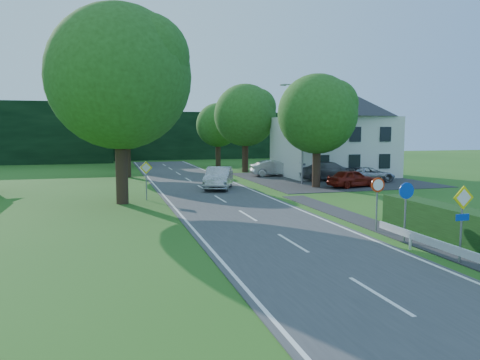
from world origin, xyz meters
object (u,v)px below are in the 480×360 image
object	(u,v)px
parked_car_red	(352,178)
parasol	(314,167)
streetlight	(301,129)
parked_car_silver_b	(368,174)
parked_car_grey	(331,171)
moving_car	(219,178)
motorcycle	(215,176)
parked_car_silver_a	(274,168)

from	to	relation	value
parked_car_red	parasol	world-z (taller)	parasol
streetlight	parked_car_red	bearing A→B (deg)	-42.59
streetlight	parked_car_silver_b	xyz separation A→B (m)	(6.24, 0.14, -3.80)
parked_car_red	parked_car_grey	world-z (taller)	parked_car_grey
moving_car	motorcycle	xyz separation A→B (m)	(0.69, 4.29, -0.31)
streetlight	motorcycle	bearing A→B (deg)	151.78
streetlight	parked_car_silver_a	world-z (taller)	streetlight
parked_car_red	parked_car_silver_b	world-z (taller)	parked_car_red
motorcycle	parked_car_silver_a	distance (m)	7.55
motorcycle	parked_car_red	world-z (taller)	parked_car_red
streetlight	moving_car	distance (m)	7.90
moving_car	parked_car_silver_b	size ratio (longest dim) A/B	1.10
motorcycle	parasol	xyz separation A→B (m)	(9.74, 1.64, 0.39)
moving_car	parked_car_grey	distance (m)	11.03
streetlight	parked_car_red	world-z (taller)	streetlight
motorcycle	moving_car	bearing A→B (deg)	-80.36
streetlight	parked_car_silver_a	bearing A→B (deg)	87.14
streetlight	parked_car_red	distance (m)	5.58
parked_car_red	parked_car_silver_b	xyz separation A→B (m)	(3.20, 2.94, -0.06)
parked_car_silver_a	parked_car_silver_b	size ratio (longest dim) A/B	1.02
moving_car	parasol	xyz separation A→B (m)	(10.44, 5.93, 0.08)
parked_car_silver_a	motorcycle	bearing A→B (deg)	123.85
parked_car_silver_b	streetlight	bearing A→B (deg)	94.67
parked_car_silver_a	parked_car_grey	size ratio (longest dim) A/B	0.81
parked_car_silver_a	parasol	bearing A→B (deg)	-117.57
moving_car	parked_car_silver_a	bearing A→B (deg)	67.49
parked_car_grey	parasol	distance (m)	3.01
parked_car_silver_b	parasol	world-z (taller)	parasol
parked_car_grey	parked_car_red	bearing A→B (deg)	-175.81
parked_car_silver_a	streetlight	bearing A→B (deg)	-177.84
streetlight	parked_car_silver_b	bearing A→B (deg)	1.33
parked_car_red	parked_car_silver_b	bearing A→B (deg)	-59.28
moving_car	parked_car_silver_b	distance (m)	13.24
motorcycle	parked_car_silver_a	xyz separation A→B (m)	(6.61, 3.64, 0.25)
moving_car	motorcycle	world-z (taller)	moving_car
parked_car_silver_b	parasol	size ratio (longest dim) A/B	2.26
moving_car	parked_car_silver_a	world-z (taller)	moving_car
parked_car_silver_b	parasol	xyz separation A→B (m)	(-2.76, 4.86, 0.27)
moving_car	motorcycle	distance (m)	4.36
motorcycle	parasol	world-z (taller)	parasol
moving_car	parasol	world-z (taller)	parasol
parked_car_silver_b	motorcycle	bearing A→B (deg)	78.91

